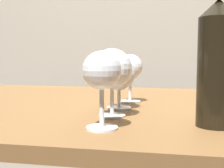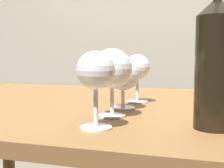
% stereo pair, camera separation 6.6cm
% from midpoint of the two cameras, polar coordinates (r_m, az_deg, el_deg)
% --- Properties ---
extents(dining_table, '(1.44, 0.87, 0.75)m').
position_cam_midpoint_polar(dining_table, '(0.89, -2.25, -9.28)').
color(dining_table, brown).
rests_on(dining_table, ground_plane).
extents(wine_glass_white, '(0.07, 0.07, 0.15)m').
position_cam_midpoint_polar(wine_glass_white, '(0.55, -5.48, 2.20)').
color(wine_glass_white, white).
rests_on(wine_glass_white, dining_table).
extents(wine_glass_port, '(0.09, 0.09, 0.16)m').
position_cam_midpoint_polar(wine_glass_port, '(0.66, -2.88, 2.69)').
color(wine_glass_port, white).
rests_on(wine_glass_port, dining_table).
extents(wine_glass_pinot, '(0.08, 0.08, 0.13)m').
position_cam_midpoint_polar(wine_glass_pinot, '(0.76, -1.11, 1.75)').
color(wine_glass_pinot, white).
rests_on(wine_glass_pinot, dining_table).
extents(wine_glass_rose, '(0.07, 0.07, 0.14)m').
position_cam_midpoint_polar(wine_glass_rose, '(0.87, 1.38, 3.04)').
color(wine_glass_rose, white).
rests_on(wine_glass_rose, dining_table).
extents(wine_bottle, '(0.07, 0.07, 0.34)m').
position_cam_midpoint_polar(wine_bottle, '(0.59, 16.75, 4.56)').
color(wine_bottle, black).
rests_on(wine_bottle, dining_table).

